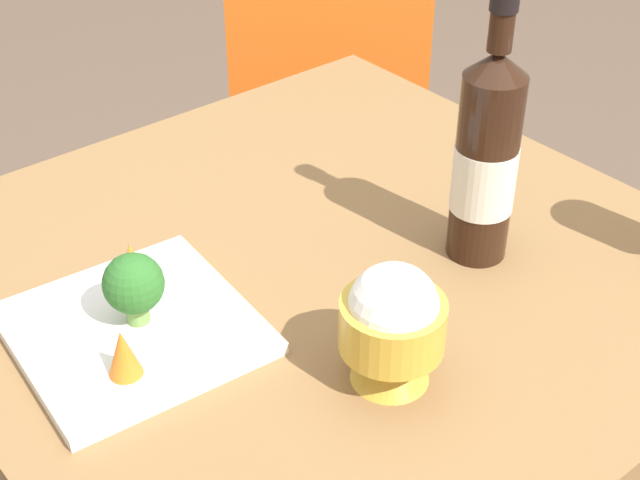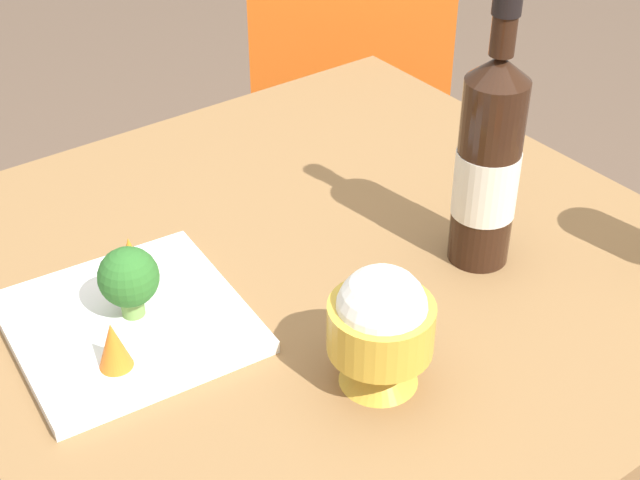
% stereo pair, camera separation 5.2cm
% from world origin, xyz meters
% --- Properties ---
extents(dining_table, '(0.90, 0.90, 0.74)m').
position_xyz_m(dining_table, '(0.00, 0.00, 0.65)').
color(dining_table, olive).
rests_on(dining_table, ground_plane).
extents(chair_by_wall, '(0.56, 0.56, 0.85)m').
position_xyz_m(chair_by_wall, '(-0.65, 0.55, 0.53)').
color(chair_by_wall, orange).
rests_on(chair_by_wall, ground_plane).
extents(wine_bottle, '(0.08, 0.08, 0.34)m').
position_xyz_m(wine_bottle, '(0.11, 0.16, 0.87)').
color(wine_bottle, black).
rests_on(wine_bottle, dining_table).
extents(rice_bowl, '(0.11, 0.11, 0.14)m').
position_xyz_m(rice_bowl, '(0.21, -0.08, 0.81)').
color(rice_bowl, gold).
rests_on(rice_bowl, dining_table).
extents(serving_plate, '(0.27, 0.27, 0.02)m').
position_xyz_m(serving_plate, '(-0.02, -0.25, 0.75)').
color(serving_plate, white).
rests_on(serving_plate, dining_table).
extents(broccoli_floret, '(0.07, 0.07, 0.09)m').
position_xyz_m(broccoli_floret, '(-0.02, -0.24, 0.80)').
color(broccoli_floret, '#729E4C').
rests_on(broccoli_floret, serving_plate).
extents(carrot_garnish_left, '(0.04, 0.04, 0.05)m').
position_xyz_m(carrot_garnish_left, '(-0.09, -0.21, 0.78)').
color(carrot_garnish_left, orange).
rests_on(carrot_garnish_left, serving_plate).
extents(carrot_garnish_right, '(0.04, 0.04, 0.06)m').
position_xyz_m(carrot_garnish_right, '(0.04, -0.30, 0.78)').
color(carrot_garnish_right, orange).
rests_on(carrot_garnish_right, serving_plate).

